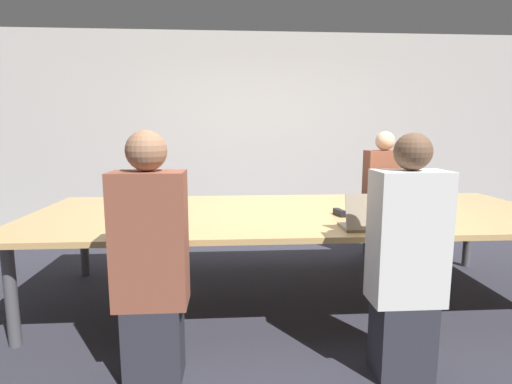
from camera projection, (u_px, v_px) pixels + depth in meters
ground_plane at (292, 297)px, 3.45m from camera, size 24.00×24.00×0.00m
curtain_wall at (265, 132)px, 5.83m from camera, size 12.00×0.06×2.80m
conference_table at (293, 216)px, 3.34m from camera, size 4.29×1.69×0.75m
laptop_near_midright at (369, 219)px, 2.70m from camera, size 0.35×0.25×0.25m
person_near_midright at (406, 262)px, 2.26m from camera, size 0.40×0.24×1.41m
laptop_near_left at (156, 221)px, 2.65m from camera, size 0.33×0.25×0.26m
person_near_left at (151, 263)px, 2.21m from camera, size 0.40×0.24×1.43m
laptop_far_right at (400, 191)px, 4.03m from camera, size 0.34×0.22×0.22m
person_far_right at (382, 197)px, 4.46m from camera, size 0.40×0.24×1.42m
bottle_far_right at (378, 191)px, 3.85m from camera, size 0.08×0.08×0.21m
stapler at (339, 213)px, 3.15m from camera, size 0.07×0.16×0.05m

